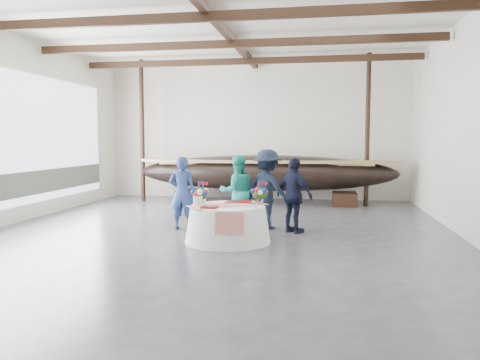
# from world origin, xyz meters

# --- Properties ---
(floor) EXTENTS (10.00, 12.00, 0.01)m
(floor) POSITION_xyz_m (0.00, 0.00, 0.00)
(floor) COLOR #3D3D42
(floor) RESTS_ON ground
(wall_back) EXTENTS (10.00, 0.02, 4.50)m
(wall_back) POSITION_xyz_m (0.00, 6.00, 2.25)
(wall_back) COLOR silver
(wall_back) RESTS_ON ground
(wall_front) EXTENTS (10.00, 0.02, 4.50)m
(wall_front) POSITION_xyz_m (0.00, -6.00, 2.25)
(wall_front) COLOR silver
(wall_front) RESTS_ON ground
(wall_left) EXTENTS (0.02, 12.00, 4.50)m
(wall_left) POSITION_xyz_m (-5.00, 0.00, 2.25)
(wall_left) COLOR silver
(wall_left) RESTS_ON ground
(wall_right) EXTENTS (0.02, 12.00, 4.50)m
(wall_right) POSITION_xyz_m (5.00, 0.00, 2.25)
(wall_right) COLOR silver
(wall_right) RESTS_ON ground
(ceiling) EXTENTS (10.00, 12.00, 0.01)m
(ceiling) POSITION_xyz_m (0.00, 0.00, 4.50)
(ceiling) COLOR white
(ceiling) RESTS_ON wall_back
(pavilion_structure) EXTENTS (9.80, 11.76, 4.50)m
(pavilion_structure) POSITION_xyz_m (0.00, 0.80, 4.00)
(pavilion_structure) COLOR black
(pavilion_structure) RESTS_ON ground
(open_bay) EXTENTS (0.03, 7.00, 3.20)m
(open_bay) POSITION_xyz_m (-4.95, 1.00, 1.83)
(open_bay) COLOR silver
(open_bay) RESTS_ON ground
(longboat_display) EXTENTS (8.04, 1.61, 1.51)m
(longboat_display) POSITION_xyz_m (0.46, 4.66, 0.96)
(longboat_display) COLOR black
(longboat_display) RESTS_ON ground
(banquet_table) EXTENTS (1.66, 1.66, 0.72)m
(banquet_table) POSITION_xyz_m (0.38, -0.85, 0.36)
(banquet_table) COLOR white
(banquet_table) RESTS_ON ground
(tabletop_items) EXTENTS (1.57, 1.35, 0.40)m
(tabletop_items) POSITION_xyz_m (0.37, -0.71, 0.87)
(tabletop_items) COLOR red
(tabletop_items) RESTS_ON banquet_table
(guest_woman_blue) EXTENTS (0.61, 0.42, 1.62)m
(guest_woman_blue) POSITION_xyz_m (-0.85, 0.22, 0.81)
(guest_woman_blue) COLOR navy
(guest_woman_blue) RESTS_ON ground
(guest_woman_teal) EXTENTS (0.97, 0.88, 1.64)m
(guest_woman_teal) POSITION_xyz_m (0.31, 0.60, 0.82)
(guest_woman_teal) COLOR teal
(guest_woman_teal) RESTS_ON ground
(guest_man_left) EXTENTS (1.32, 1.14, 1.77)m
(guest_man_left) POSITION_xyz_m (0.98, 0.64, 0.88)
(guest_man_left) COLOR black
(guest_man_left) RESTS_ON ground
(guest_man_right) EXTENTS (0.98, 0.89, 1.61)m
(guest_man_right) POSITION_xyz_m (1.60, 0.25, 0.80)
(guest_man_right) COLOR black
(guest_man_right) RESTS_ON ground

